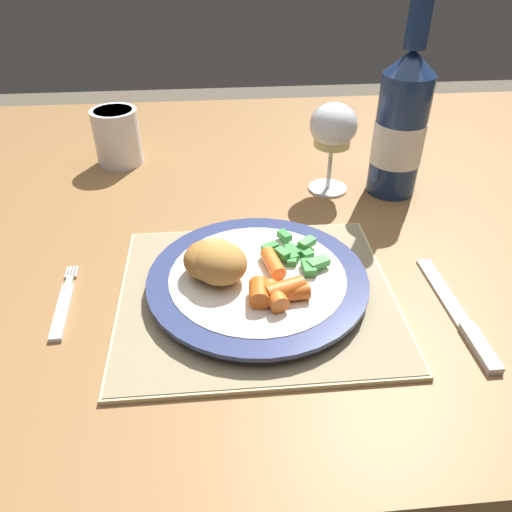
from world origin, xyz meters
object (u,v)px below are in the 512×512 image
wine_glass (334,130)px  drinking_cup (118,136)px  dinner_plate (259,281)px  table_knife (463,319)px  dining_table (220,242)px  bottle (402,125)px  fork (65,306)px

wine_glass → drinking_cup: wine_glass is taller
dinner_plate → table_knife: size_ratio=1.36×
dinner_plate → drinking_cup: 0.45m
dining_table → table_knife: size_ratio=8.13×
dining_table → bottle: 0.34m
dinner_plate → table_knife: (0.23, -0.07, -0.01)m
dinner_plate → bottle: (0.24, 0.24, 0.10)m
fork → drinking_cup: bearing=87.6°
dining_table → dinner_plate: (0.04, -0.22, 0.09)m
bottle → dinner_plate: bearing=-135.1°
table_knife → drinking_cup: 0.64m
dinner_plate → table_knife: dinner_plate is taller
dinner_plate → fork: (-0.23, -0.01, -0.01)m
dinner_plate → wine_glass: size_ratio=1.84×
dining_table → bottle: bottle is taller
drinking_cup → dining_table: bearing=-44.9°
dining_table → bottle: bearing=4.1°
table_knife → fork: bearing=171.9°
dinner_plate → bottle: bearing=44.9°
fork → wine_glass: (0.37, 0.26, 0.10)m
bottle → wine_glass: bearing=172.9°
dinner_plate → fork: dinner_plate is taller
wine_glass → bottle: (0.10, -0.01, 0.01)m
dining_table → dinner_plate: size_ratio=5.98×
fork → table_knife: size_ratio=0.69×
fork → wine_glass: wine_glass is taller
dining_table → fork: fork is taller
dining_table → table_knife: 0.41m
table_knife → bottle: 0.34m
drinking_cup → bottle: bearing=-18.0°
dining_table → dinner_plate: 0.24m
table_knife → bottle: bearing=87.3°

